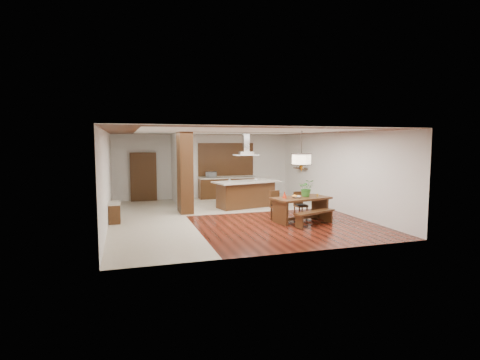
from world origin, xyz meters
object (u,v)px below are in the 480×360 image
object	(u,v)px
foliage_plant	(307,188)
island_cup	(256,180)
microwave	(211,175)
hallway_console	(115,213)
range_hood	(246,144)
fruit_bowl	(296,197)
kitchen_island	(246,194)
dining_chair_right	(301,204)
pendant_lantern	(302,152)
dining_table	(301,204)
dining_bench	(314,218)
dining_chair_left	(279,205)

from	to	relation	value
foliage_plant	island_cup	size ratio (longest dim) A/B	4.96
island_cup	microwave	world-z (taller)	microwave
hallway_console	island_cup	bearing A→B (deg)	13.55
range_hood	hallway_console	bearing A→B (deg)	-164.25
fruit_bowl	kitchen_island	world-z (taller)	kitchen_island
dining_chair_right	pendant_lantern	size ratio (longest dim) A/B	0.65
pendant_lantern	foliage_plant	xyz separation A→B (m)	(0.25, 0.10, -1.19)
island_cup	pendant_lantern	bearing A→B (deg)	-79.52
hallway_console	fruit_bowl	size ratio (longest dim) A/B	3.41
hallway_console	range_hood	size ratio (longest dim) A/B	0.98
fruit_bowl	island_cup	bearing A→B (deg)	95.93
foliage_plant	kitchen_island	distance (m)	3.11
kitchen_island	range_hood	world-z (taller)	range_hood
microwave	dining_chair_right	bearing A→B (deg)	-52.48
pendant_lantern	island_cup	world-z (taller)	pendant_lantern
dining_table	dining_chair_right	bearing A→B (deg)	63.12
dining_chair_right	island_cup	size ratio (longest dim) A/B	7.55
dining_bench	foliage_plant	bearing A→B (deg)	82.15
dining_chair_right	dining_table	bearing A→B (deg)	-122.57
dining_chair_right	microwave	xyz separation A→B (m)	(-2.01, 4.90, 0.66)
foliage_plant	island_cup	bearing A→B (deg)	105.81
pendant_lantern	kitchen_island	world-z (taller)	pendant_lantern
kitchen_island	microwave	bearing A→B (deg)	93.50
fruit_bowl	kitchen_island	distance (m)	3.13
dining_table	island_cup	size ratio (longest dim) A/B	17.95
dining_chair_left	fruit_bowl	world-z (taller)	dining_chair_left
dining_table	range_hood	xyz separation A→B (m)	(-0.90, 2.95, 1.89)
dining_table	foliage_plant	size ratio (longest dim) A/B	3.62
kitchen_island	range_hood	xyz separation A→B (m)	(0.00, 0.00, 1.93)
pendant_lantern	range_hood	world-z (taller)	same
range_hood	island_cup	bearing A→B (deg)	-16.35
fruit_bowl	microwave	distance (m)	5.85
dining_bench	fruit_bowl	size ratio (longest dim) A/B	5.95
foliage_plant	microwave	xyz separation A→B (m)	(-1.93, 5.45, 0.03)
dining_chair_right	hallway_console	bearing A→B (deg)	165.63
hallway_console	dining_bench	size ratio (longest dim) A/B	0.57
island_cup	foliage_plant	bearing A→B (deg)	-74.19
dining_table	fruit_bowl	xyz separation A→B (m)	(-0.22, -0.10, 0.24)
dining_chair_left	microwave	size ratio (longest dim) A/B	1.95
dining_bench	kitchen_island	distance (m)	3.76
foliage_plant	microwave	bearing A→B (deg)	109.49
dining_chair_left	pendant_lantern	bearing A→B (deg)	-59.60
dining_chair_left	kitchen_island	bearing A→B (deg)	76.00
hallway_console	dining_chair_right	distance (m)	6.13
dining_table	range_hood	bearing A→B (deg)	106.93
dining_chair_right	kitchen_island	xyz separation A→B (m)	(-1.23, 2.28, 0.11)
dining_chair_left	dining_chair_right	world-z (taller)	dining_chair_left
dining_chair_right	foliage_plant	size ratio (longest dim) A/B	1.52
foliage_plant	dining_chair_left	bearing A→B (deg)	156.80
range_hood	dining_table	bearing A→B (deg)	-73.07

